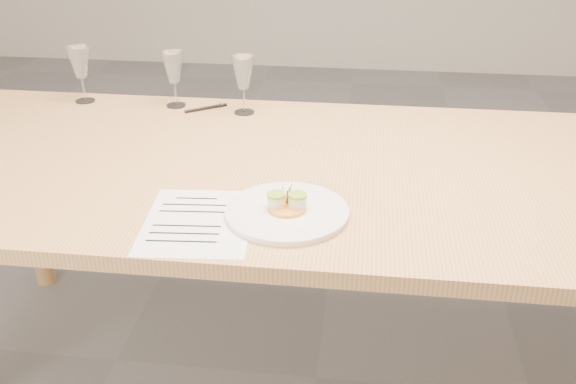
# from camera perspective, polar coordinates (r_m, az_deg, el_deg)

# --- Properties ---
(ground) EXTENTS (7.00, 7.00, 0.00)m
(ground) POSITION_cam_1_polar(r_m,az_deg,el_deg) (2.14, 2.55, -16.16)
(ground) COLOR slate
(ground) RESTS_ON ground
(dining_table) EXTENTS (2.40, 1.00, 0.75)m
(dining_table) POSITION_cam_1_polar(r_m,az_deg,el_deg) (1.74, 3.01, 0.37)
(dining_table) COLOR tan
(dining_table) RESTS_ON ground
(dinner_plate) EXTENTS (0.28, 0.28, 0.07)m
(dinner_plate) POSITION_cam_1_polar(r_m,az_deg,el_deg) (1.46, -0.08, -1.69)
(dinner_plate) COLOR white
(dinner_plate) RESTS_ON dining_table
(recipe_sheet) EXTENTS (0.26, 0.32, 0.00)m
(recipe_sheet) POSITION_cam_1_polar(r_m,az_deg,el_deg) (1.46, -8.01, -2.61)
(recipe_sheet) COLOR white
(recipe_sheet) RESTS_ON dining_table
(ballpoint_pen) EXTENTS (0.13, 0.09, 0.01)m
(ballpoint_pen) POSITION_cam_1_polar(r_m,az_deg,el_deg) (2.13, -7.29, 7.42)
(ballpoint_pen) COLOR black
(ballpoint_pen) RESTS_ON dining_table
(wine_glass_0) EXTENTS (0.08, 0.08, 0.19)m
(wine_glass_0) POSITION_cam_1_polar(r_m,az_deg,el_deg) (2.26, -18.03, 10.81)
(wine_glass_0) COLOR white
(wine_glass_0) RESTS_ON dining_table
(wine_glass_1) EXTENTS (0.07, 0.07, 0.18)m
(wine_glass_1) POSITION_cam_1_polar(r_m,az_deg,el_deg) (2.14, -10.17, 10.74)
(wine_glass_1) COLOR white
(wine_glass_1) RESTS_ON dining_table
(wine_glass_2) EXTENTS (0.07, 0.07, 0.18)m
(wine_glass_2) POSITION_cam_1_polar(r_m,az_deg,el_deg) (2.05, -4.02, 10.43)
(wine_glass_2) COLOR white
(wine_glass_2) RESTS_ON dining_table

